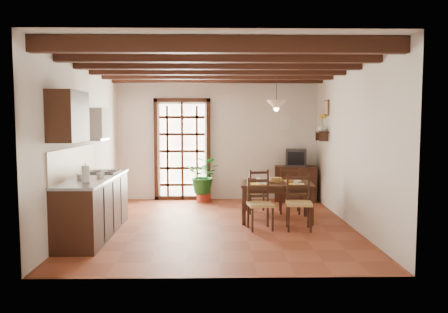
{
  "coord_description": "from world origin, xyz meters",
  "views": [
    {
      "loc": [
        -0.04,
        -7.35,
        1.8
      ],
      "look_at": [
        0.1,
        0.4,
        1.15
      ],
      "focal_mm": 35.0,
      "sensor_mm": 36.0,
      "label": 1
    }
  ],
  "objects_px": {
    "chair_far_right": "(290,199)",
    "chair_near_left": "(260,213)",
    "sideboard": "(295,184)",
    "chair_far_left": "(257,199)",
    "crt_tv": "(296,158)",
    "kitchen_counter": "(94,205)",
    "chair_near_right": "(299,213)",
    "pendant_lamp": "(276,104)",
    "dining_table": "(276,187)",
    "potted_plant": "(204,176)"
  },
  "relations": [
    {
      "from": "chair_far_left",
      "to": "sideboard",
      "type": "xyz_separation_m",
      "value": [
        0.97,
        1.22,
        0.12
      ]
    },
    {
      "from": "potted_plant",
      "to": "crt_tv",
      "type": "bearing_deg",
      "value": 0.85
    },
    {
      "from": "sideboard",
      "to": "pendant_lamp",
      "type": "height_order",
      "value": "pendant_lamp"
    },
    {
      "from": "sideboard",
      "to": "chair_far_left",
      "type": "bearing_deg",
      "value": -120.46
    },
    {
      "from": "kitchen_counter",
      "to": "chair_far_right",
      "type": "distance_m",
      "value": 3.7
    },
    {
      "from": "chair_far_right",
      "to": "chair_near_left",
      "type": "bearing_deg",
      "value": 66.46
    },
    {
      "from": "chair_near_right",
      "to": "chair_far_right",
      "type": "height_order",
      "value": "chair_near_right"
    },
    {
      "from": "chair_far_left",
      "to": "sideboard",
      "type": "bearing_deg",
      "value": -136.24
    },
    {
      "from": "chair_near_left",
      "to": "chair_near_right",
      "type": "relative_size",
      "value": 0.95
    },
    {
      "from": "kitchen_counter",
      "to": "pendant_lamp",
      "type": "xyz_separation_m",
      "value": [
        2.99,
        1.04,
        1.6
      ]
    },
    {
      "from": "potted_plant",
      "to": "pendant_lamp",
      "type": "bearing_deg",
      "value": -52.33
    },
    {
      "from": "kitchen_counter",
      "to": "sideboard",
      "type": "bearing_deg",
      "value": 37.52
    },
    {
      "from": "kitchen_counter",
      "to": "chair_near_right",
      "type": "height_order",
      "value": "kitchen_counter"
    },
    {
      "from": "chair_near_right",
      "to": "potted_plant",
      "type": "xyz_separation_m",
      "value": [
        -1.63,
        2.51,
        0.29
      ]
    },
    {
      "from": "dining_table",
      "to": "potted_plant",
      "type": "distance_m",
      "value": 2.28
    },
    {
      "from": "kitchen_counter",
      "to": "chair_near_left",
      "type": "bearing_deg",
      "value": 6.83
    },
    {
      "from": "chair_near_left",
      "to": "crt_tv",
      "type": "height_order",
      "value": "crt_tv"
    },
    {
      "from": "sideboard",
      "to": "crt_tv",
      "type": "xyz_separation_m",
      "value": [
        0.0,
        -0.01,
        0.58
      ]
    },
    {
      "from": "chair_near_right",
      "to": "chair_far_right",
      "type": "distance_m",
      "value": 1.29
    },
    {
      "from": "chair_near_left",
      "to": "kitchen_counter",
      "type": "bearing_deg",
      "value": 178.79
    },
    {
      "from": "potted_plant",
      "to": "kitchen_counter",
      "type": "bearing_deg",
      "value": -120.48
    },
    {
      "from": "crt_tv",
      "to": "chair_far_left",
      "type": "bearing_deg",
      "value": -119.16
    },
    {
      "from": "chair_far_right",
      "to": "dining_table",
      "type": "bearing_deg",
      "value": 66.56
    },
    {
      "from": "chair_far_left",
      "to": "chair_far_right",
      "type": "bearing_deg",
      "value": 169.04
    },
    {
      "from": "kitchen_counter",
      "to": "sideboard",
      "type": "height_order",
      "value": "kitchen_counter"
    },
    {
      "from": "sideboard",
      "to": "crt_tv",
      "type": "bearing_deg",
      "value": -82.03
    },
    {
      "from": "kitchen_counter",
      "to": "chair_near_right",
      "type": "xyz_separation_m",
      "value": [
        3.27,
        0.28,
        -0.19
      ]
    },
    {
      "from": "dining_table",
      "to": "crt_tv",
      "type": "relative_size",
      "value": 2.59
    },
    {
      "from": "chair_far_left",
      "to": "pendant_lamp",
      "type": "distance_m",
      "value": 1.91
    },
    {
      "from": "kitchen_counter",
      "to": "chair_far_left",
      "type": "relative_size",
      "value": 2.62
    },
    {
      "from": "kitchen_counter",
      "to": "dining_table",
      "type": "relative_size",
      "value": 1.72
    },
    {
      "from": "chair_near_right",
      "to": "chair_far_left",
      "type": "xyz_separation_m",
      "value": [
        -0.56,
        1.32,
        -0.01
      ]
    },
    {
      "from": "dining_table",
      "to": "pendant_lamp",
      "type": "distance_m",
      "value": 1.48
    },
    {
      "from": "kitchen_counter",
      "to": "chair_near_left",
      "type": "relative_size",
      "value": 2.66
    },
    {
      "from": "chair_near_right",
      "to": "sideboard",
      "type": "xyz_separation_m",
      "value": [
        0.41,
        2.54,
        0.11
      ]
    },
    {
      "from": "pendant_lamp",
      "to": "dining_table",
      "type": "bearing_deg",
      "value": -90.0
    },
    {
      "from": "dining_table",
      "to": "pendant_lamp",
      "type": "relative_size",
      "value": 1.55
    },
    {
      "from": "kitchen_counter",
      "to": "crt_tv",
      "type": "relative_size",
      "value": 4.46
    },
    {
      "from": "crt_tv",
      "to": "potted_plant",
      "type": "distance_m",
      "value": 2.08
    },
    {
      "from": "pendant_lamp",
      "to": "chair_near_right",
      "type": "bearing_deg",
      "value": -69.73
    },
    {
      "from": "chair_far_left",
      "to": "crt_tv",
      "type": "distance_m",
      "value": 1.7
    },
    {
      "from": "chair_near_left",
      "to": "potted_plant",
      "type": "relative_size",
      "value": 0.4
    },
    {
      "from": "crt_tv",
      "to": "dining_table",
      "type": "bearing_deg",
      "value": -100.78
    },
    {
      "from": "chair_near_left",
      "to": "pendant_lamp",
      "type": "height_order",
      "value": "pendant_lamp"
    },
    {
      "from": "kitchen_counter",
      "to": "chair_far_right",
      "type": "xyz_separation_m",
      "value": [
        3.34,
        1.57,
        -0.2
      ]
    },
    {
      "from": "crt_tv",
      "to": "pendant_lamp",
      "type": "height_order",
      "value": "pendant_lamp"
    },
    {
      "from": "chair_near_right",
      "to": "crt_tv",
      "type": "bearing_deg",
      "value": 85.95
    },
    {
      "from": "chair_near_right",
      "to": "potted_plant",
      "type": "relative_size",
      "value": 0.42
    },
    {
      "from": "chair_near_right",
      "to": "potted_plant",
      "type": "height_order",
      "value": "potted_plant"
    },
    {
      "from": "kitchen_counter",
      "to": "crt_tv",
      "type": "xyz_separation_m",
      "value": [
        3.68,
        2.82,
        0.49
      ]
    }
  ]
}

